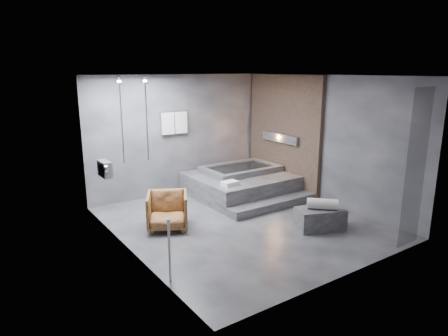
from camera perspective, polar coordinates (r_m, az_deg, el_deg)
room at (r=7.84m, az=3.88°, el=5.24°), size 5.00×5.04×2.82m
tub_deck at (r=9.49m, az=2.35°, el=-2.38°), size 2.20×2.00×0.50m
tub_step at (r=8.66m, az=7.02°, el=-5.19°), size 2.20×0.36×0.18m
concrete_bench at (r=7.73m, az=13.56°, el=-7.03°), size 0.99×0.76×0.39m
driftwood_chair at (r=7.57m, az=-8.09°, el=-6.05°), size 1.00×1.01×0.69m
rolled_towel at (r=7.62m, az=13.88°, el=-5.00°), size 0.54×0.53×0.20m
deck_towel at (r=8.53m, az=0.84°, el=-2.19°), size 0.34×0.26×0.09m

